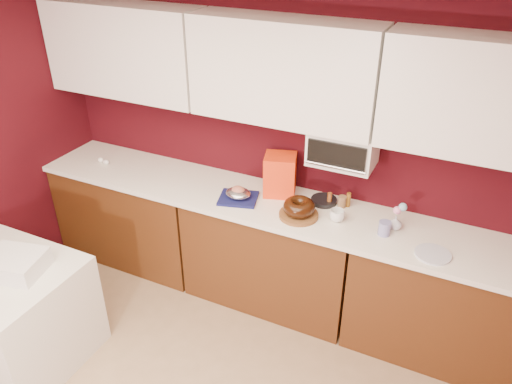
{
  "coord_description": "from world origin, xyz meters",
  "views": [
    {
      "loc": [
        1.26,
        -0.98,
        2.81
      ],
      "look_at": [
        -0.09,
        1.84,
        1.02
      ],
      "focal_mm": 35.0,
      "sensor_mm": 36.0,
      "label": 1
    }
  ],
  "objects_px": {
    "dining_table": "(8,312)",
    "flower_vase": "(395,222)",
    "toaster_oven": "(343,147)",
    "newspaper_stack": "(15,264)",
    "foil_ham_nest": "(238,193)",
    "coffee_mug": "(337,214)",
    "bundt_cake": "(299,207)",
    "blue_jar": "(384,228)",
    "pandoro_box": "(280,175)"
  },
  "relations": [
    {
      "from": "flower_vase",
      "to": "blue_jar",
      "type": "bearing_deg",
      "value": -116.61
    },
    {
      "from": "blue_jar",
      "to": "bundt_cake",
      "type": "bearing_deg",
      "value": -176.24
    },
    {
      "from": "newspaper_stack",
      "to": "flower_vase",
      "type": "bearing_deg",
      "value": 31.94
    },
    {
      "from": "toaster_oven",
      "to": "foil_ham_nest",
      "type": "relative_size",
      "value": 2.34
    },
    {
      "from": "foil_ham_nest",
      "to": "flower_vase",
      "type": "xyz_separation_m",
      "value": [
        1.14,
        0.11,
        -0.0
      ]
    },
    {
      "from": "coffee_mug",
      "to": "blue_jar",
      "type": "height_order",
      "value": "coffee_mug"
    },
    {
      "from": "pandoro_box",
      "to": "blue_jar",
      "type": "xyz_separation_m",
      "value": [
        0.85,
        -0.21,
        -0.11
      ]
    },
    {
      "from": "foil_ham_nest",
      "to": "toaster_oven",
      "type": "bearing_deg",
      "value": 18.63
    },
    {
      "from": "bundt_cake",
      "to": "coffee_mug",
      "type": "bearing_deg",
      "value": 14.15
    },
    {
      "from": "dining_table",
      "to": "coffee_mug",
      "type": "distance_m",
      "value": 2.38
    },
    {
      "from": "dining_table",
      "to": "blue_jar",
      "type": "relative_size",
      "value": 10.18
    },
    {
      "from": "toaster_oven",
      "to": "pandoro_box",
      "type": "relative_size",
      "value": 1.42
    },
    {
      "from": "toaster_oven",
      "to": "flower_vase",
      "type": "bearing_deg",
      "value": -15.51
    },
    {
      "from": "dining_table",
      "to": "foil_ham_nest",
      "type": "height_order",
      "value": "foil_ham_nest"
    },
    {
      "from": "pandoro_box",
      "to": "foil_ham_nest",
      "type": "bearing_deg",
      "value": -154.31
    },
    {
      "from": "dining_table",
      "to": "toaster_oven",
      "type": "bearing_deg",
      "value": 39.13
    },
    {
      "from": "coffee_mug",
      "to": "newspaper_stack",
      "type": "xyz_separation_m",
      "value": [
        -1.75,
        -1.26,
        -0.14
      ]
    },
    {
      "from": "toaster_oven",
      "to": "blue_jar",
      "type": "bearing_deg",
      "value": -29.65
    },
    {
      "from": "toaster_oven",
      "to": "newspaper_stack",
      "type": "distance_m",
      "value": 2.3
    },
    {
      "from": "foil_ham_nest",
      "to": "newspaper_stack",
      "type": "xyz_separation_m",
      "value": [
        -0.99,
        -1.22,
        -0.14
      ]
    },
    {
      "from": "blue_jar",
      "to": "newspaper_stack",
      "type": "height_order",
      "value": "blue_jar"
    },
    {
      "from": "pandoro_box",
      "to": "flower_vase",
      "type": "bearing_deg",
      "value": -24.28
    },
    {
      "from": "foil_ham_nest",
      "to": "pandoro_box",
      "type": "bearing_deg",
      "value": 42.99
    },
    {
      "from": "pandoro_box",
      "to": "coffee_mug",
      "type": "height_order",
      "value": "pandoro_box"
    },
    {
      "from": "foil_ham_nest",
      "to": "dining_table",
      "type": "bearing_deg",
      "value": -132.15
    },
    {
      "from": "pandoro_box",
      "to": "bundt_cake",
      "type": "bearing_deg",
      "value": -61.8
    },
    {
      "from": "newspaper_stack",
      "to": "bundt_cake",
      "type": "bearing_deg",
      "value": 38.7
    },
    {
      "from": "foil_ham_nest",
      "to": "pandoro_box",
      "type": "relative_size",
      "value": 0.61
    },
    {
      "from": "newspaper_stack",
      "to": "foil_ham_nest",
      "type": "bearing_deg",
      "value": 50.77
    },
    {
      "from": "bundt_cake",
      "to": "newspaper_stack",
      "type": "xyz_separation_m",
      "value": [
        -1.49,
        -1.19,
        -0.17
      ]
    },
    {
      "from": "pandoro_box",
      "to": "toaster_oven",
      "type": "bearing_deg",
      "value": -15.81
    },
    {
      "from": "bundt_cake",
      "to": "newspaper_stack",
      "type": "distance_m",
      "value": 1.92
    },
    {
      "from": "coffee_mug",
      "to": "newspaper_stack",
      "type": "relative_size",
      "value": 0.29
    },
    {
      "from": "bundt_cake",
      "to": "newspaper_stack",
      "type": "relative_size",
      "value": 0.63
    },
    {
      "from": "bundt_cake",
      "to": "blue_jar",
      "type": "distance_m",
      "value": 0.6
    },
    {
      "from": "foil_ham_nest",
      "to": "blue_jar",
      "type": "height_order",
      "value": "blue_jar"
    },
    {
      "from": "blue_jar",
      "to": "foil_ham_nest",
      "type": "bearing_deg",
      "value": -179.25
    },
    {
      "from": "blue_jar",
      "to": "pandoro_box",
      "type": "bearing_deg",
      "value": 166.12
    },
    {
      "from": "pandoro_box",
      "to": "coffee_mug",
      "type": "distance_m",
      "value": 0.56
    },
    {
      "from": "foil_ham_nest",
      "to": "coffee_mug",
      "type": "distance_m",
      "value": 0.76
    },
    {
      "from": "toaster_oven",
      "to": "flower_vase",
      "type": "relative_size",
      "value": 4.14
    },
    {
      "from": "coffee_mug",
      "to": "blue_jar",
      "type": "relative_size",
      "value": 1.05
    },
    {
      "from": "dining_table",
      "to": "flower_vase",
      "type": "distance_m",
      "value": 2.74
    },
    {
      "from": "bundt_cake",
      "to": "flower_vase",
      "type": "relative_size",
      "value": 2.07
    },
    {
      "from": "toaster_oven",
      "to": "dining_table",
      "type": "bearing_deg",
      "value": -140.87
    },
    {
      "from": "foil_ham_nest",
      "to": "newspaper_stack",
      "type": "distance_m",
      "value": 1.58
    },
    {
      "from": "dining_table",
      "to": "pandoro_box",
      "type": "bearing_deg",
      "value": 47.06
    },
    {
      "from": "toaster_oven",
      "to": "dining_table",
      "type": "height_order",
      "value": "toaster_oven"
    },
    {
      "from": "blue_jar",
      "to": "newspaper_stack",
      "type": "distance_m",
      "value": 2.43
    },
    {
      "from": "blue_jar",
      "to": "newspaper_stack",
      "type": "bearing_deg",
      "value": -149.44
    }
  ]
}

